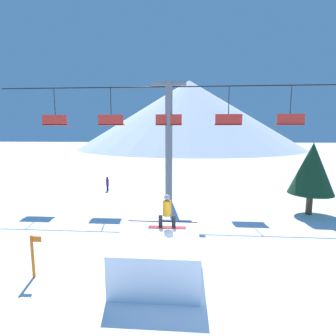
% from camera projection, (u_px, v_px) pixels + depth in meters
% --- Properties ---
extents(ground_plane, '(220.00, 220.00, 0.00)m').
position_uv_depth(ground_plane, '(196.00, 285.00, 8.81)').
color(ground_plane, white).
extents(mountain_ridge, '(66.11, 66.11, 20.10)m').
position_uv_depth(mountain_ridge, '(189.00, 115.00, 79.81)').
color(mountain_ridge, silver).
rests_on(mountain_ridge, ground_plane).
extents(snow_ramp, '(2.87, 3.23, 1.44)m').
position_uv_depth(snow_ramp, '(158.00, 256.00, 9.33)').
color(snow_ramp, white).
rests_on(snow_ramp, ground_plane).
extents(snowboarder, '(1.45, 0.33, 1.31)m').
position_uv_depth(snowboarder, '(167.00, 211.00, 10.01)').
color(snowboarder, '#B22D2D').
rests_on(snowboarder, snow_ramp).
extents(chairlift, '(24.00, 0.51, 8.53)m').
position_uv_depth(chairlift, '(169.00, 133.00, 18.30)').
color(chairlift, slate).
rests_on(chairlift, ground_plane).
extents(pine_tree_near, '(2.64, 2.64, 4.46)m').
position_uv_depth(pine_tree_near, '(312.00, 169.00, 15.90)').
color(pine_tree_near, '#4C3823').
rests_on(pine_tree_near, ground_plane).
extents(trail_marker, '(0.41, 0.10, 1.54)m').
position_uv_depth(trail_marker, '(33.00, 255.00, 9.17)').
color(trail_marker, orange).
rests_on(trail_marker, ground_plane).
extents(distant_skier, '(0.24, 0.24, 1.23)m').
position_uv_depth(distant_skier, '(107.00, 183.00, 22.58)').
color(distant_skier, black).
rests_on(distant_skier, ground_plane).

